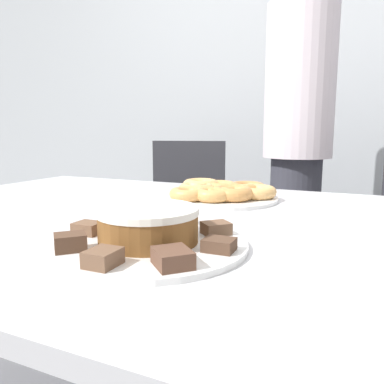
{
  "coord_description": "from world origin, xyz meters",
  "views": [
    {
      "loc": [
        0.37,
        -0.78,
        0.95
      ],
      "look_at": [
        0.01,
        0.01,
        0.81
      ],
      "focal_mm": 35.0,
      "sensor_mm": 36.0,
      "label": 1
    }
  ],
  "objects_px": {
    "plate_donuts": "(217,198)",
    "plate_cake": "(149,244)",
    "frosted_cake": "(148,225)",
    "person_standing": "(297,142)",
    "office_chair_left": "(183,233)"
  },
  "relations": [
    {
      "from": "person_standing",
      "to": "frosted_cake",
      "type": "distance_m",
      "value": 1.22
    },
    {
      "from": "plate_cake",
      "to": "frosted_cake",
      "type": "bearing_deg",
      "value": 90.0
    },
    {
      "from": "plate_cake",
      "to": "plate_donuts",
      "type": "xyz_separation_m",
      "value": [
        -0.06,
        0.49,
        0.0
      ]
    },
    {
      "from": "frosted_cake",
      "to": "plate_donuts",
      "type": "bearing_deg",
      "value": 96.43
    },
    {
      "from": "plate_donuts",
      "to": "plate_cake",
      "type": "bearing_deg",
      "value": -83.57
    },
    {
      "from": "person_standing",
      "to": "plate_donuts",
      "type": "bearing_deg",
      "value": -99.0
    },
    {
      "from": "plate_cake",
      "to": "frosted_cake",
      "type": "distance_m",
      "value": 0.04
    },
    {
      "from": "plate_cake",
      "to": "person_standing",
      "type": "bearing_deg",
      "value": 87.19
    },
    {
      "from": "person_standing",
      "to": "plate_cake",
      "type": "distance_m",
      "value": 1.23
    },
    {
      "from": "office_chair_left",
      "to": "plate_cake",
      "type": "distance_m",
      "value": 1.29
    },
    {
      "from": "plate_cake",
      "to": "plate_donuts",
      "type": "relative_size",
      "value": 0.97
    },
    {
      "from": "plate_donuts",
      "to": "person_standing",
      "type": "bearing_deg",
      "value": 81.0
    },
    {
      "from": "plate_donuts",
      "to": "frosted_cake",
      "type": "xyz_separation_m",
      "value": [
        0.06,
        -0.49,
        0.04
      ]
    },
    {
      "from": "person_standing",
      "to": "plate_cake",
      "type": "height_order",
      "value": "person_standing"
    },
    {
      "from": "office_chair_left",
      "to": "plate_donuts",
      "type": "height_order",
      "value": "office_chair_left"
    }
  ]
}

